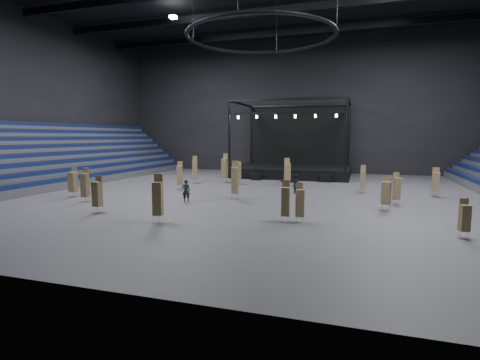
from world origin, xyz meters
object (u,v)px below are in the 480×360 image
(chair_stack_4, at_px, (286,201))
(chair_stack_13, at_px, (225,168))
(chair_stack_3, at_px, (235,180))
(chair_stack_12, at_px, (238,172))
(crew_member, at_px, (297,184))
(chair_stack_10, at_px, (287,172))
(chair_stack_8, at_px, (85,184))
(chair_stack_14, at_px, (300,202))
(flight_case_mid, at_px, (288,178))
(chair_stack_5, at_px, (397,188))
(chair_stack_7, at_px, (465,217))
(chair_stack_15, at_px, (363,179))
(chair_stack_2, at_px, (158,198))
(chair_stack_16, at_px, (180,175))
(chair_stack_1, at_px, (195,169))
(stage, at_px, (293,164))
(chair_stack_6, at_px, (386,192))
(chair_stack_9, at_px, (97,193))
(flight_case_right, at_px, (325,178))
(flight_case_left, at_px, (256,177))
(man_center, at_px, (186,191))
(chair_stack_0, at_px, (73,181))
(chair_stack_11, at_px, (436,181))

(chair_stack_4, xyz_separation_m, chair_stack_13, (-9.82, 16.64, 0.32))
(chair_stack_3, bearing_deg, chair_stack_12, 93.97)
(crew_member, bearing_deg, chair_stack_10, -0.01)
(chair_stack_10, height_order, crew_member, chair_stack_10)
(chair_stack_8, height_order, chair_stack_14, chair_stack_8)
(flight_case_mid, xyz_separation_m, chair_stack_5, (9.97, -10.84, 0.75))
(chair_stack_7, bearing_deg, chair_stack_15, 97.68)
(chair_stack_8, relative_size, crew_member, 1.57)
(flight_case_mid, bearing_deg, chair_stack_2, -99.49)
(chair_stack_15, xyz_separation_m, chair_stack_16, (-16.25, -2.73, 0.09))
(flight_case_mid, height_order, chair_stack_16, chair_stack_16)
(chair_stack_1, height_order, chair_stack_4, chair_stack_1)
(stage, bearing_deg, chair_stack_14, -79.30)
(chair_stack_8, xyz_separation_m, chair_stack_16, (3.61, 8.39, 0.01))
(chair_stack_6, bearing_deg, chair_stack_9, -146.97)
(chair_stack_9, bearing_deg, flight_case_right, 60.00)
(chair_stack_9, bearing_deg, chair_stack_5, 26.61)
(chair_stack_1, relative_size, chair_stack_15, 1.18)
(flight_case_left, distance_m, chair_stack_5, 17.95)
(chair_stack_10, bearing_deg, chair_stack_6, -74.18)
(flight_case_mid, relative_size, man_center, 0.80)
(chair_stack_14, bearing_deg, chair_stack_10, 79.15)
(flight_case_mid, relative_size, chair_stack_0, 0.55)
(chair_stack_4, distance_m, chair_stack_13, 19.32)
(chair_stack_11, bearing_deg, chair_stack_3, -154.36)
(chair_stack_2, height_order, chair_stack_16, chair_stack_2)
(chair_stack_5, bearing_deg, chair_stack_4, -148.80)
(chair_stack_1, height_order, chair_stack_9, chair_stack_1)
(chair_stack_2, xyz_separation_m, chair_stack_10, (4.08, 17.97, 0.01))
(chair_stack_3, height_order, chair_stack_13, chair_stack_13)
(chair_stack_2, bearing_deg, chair_stack_16, 97.83)
(flight_case_mid, bearing_deg, chair_stack_8, -125.92)
(chair_stack_1, bearing_deg, chair_stack_3, -68.64)
(chair_stack_0, bearing_deg, chair_stack_16, 46.77)
(stage, bearing_deg, chair_stack_1, -127.93)
(chair_stack_4, relative_size, chair_stack_5, 1.04)
(chair_stack_11, bearing_deg, chair_stack_2, -134.01)
(chair_stack_14, relative_size, man_center, 1.36)
(flight_case_right, bearing_deg, chair_stack_5, -63.29)
(chair_stack_7, xyz_separation_m, chair_stack_9, (-21.00, -0.29, 0.23))
(chair_stack_15, bearing_deg, chair_stack_0, -156.56)
(flight_case_mid, bearing_deg, flight_case_left, 168.81)
(chair_stack_2, height_order, chair_stack_3, chair_stack_3)
(chair_stack_14, bearing_deg, chair_stack_8, 149.58)
(flight_case_left, height_order, chair_stack_9, chair_stack_9)
(chair_stack_6, height_order, chair_stack_9, chair_stack_9)
(chair_stack_8, distance_m, chair_stack_14, 16.49)
(chair_stack_16, bearing_deg, stage, 46.25)
(man_center, bearing_deg, chair_stack_15, -166.60)
(chair_stack_15, distance_m, crew_member, 5.82)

